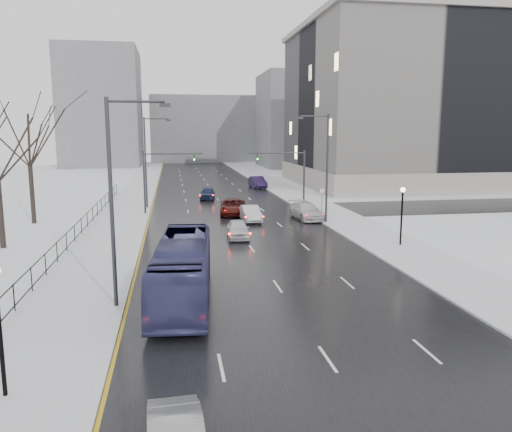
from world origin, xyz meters
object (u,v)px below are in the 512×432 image
mast_signal_right (294,173)px  sedan_right_cross (233,207)px  lamppost_r_mid (402,208)px  mast_signal_left (155,175)px  sedan_right_near (250,213)px  sedan_center_far (207,193)px  tree_park_e (34,225)px  bus (183,269)px  sedan_right_far (306,211)px  streetlight_l_far (148,158)px  no_uturn_sign (322,194)px  streetlight_l_near (116,193)px  tree_park_d (4,249)px  sedan_center_near (238,229)px  sedan_right_distant (258,182)px  streetlight_r_mid (325,163)px

mast_signal_right → sedan_right_cross: bearing=-165.8°
lamppost_r_mid → mast_signal_left: bearing=135.5°
sedan_right_near → mast_signal_right: bearing=43.9°
sedan_right_near → sedan_center_far: bearing=98.5°
tree_park_e → bus: size_ratio=1.21×
sedan_right_far → mast_signal_right: bearing=83.2°
sedan_right_cross → sedan_center_far: 12.47m
streetlight_l_far → no_uturn_sign: size_ratio=3.70×
streetlight_l_near → sedan_right_cross: size_ratio=1.76×
tree_park_d → sedan_right_cross: 22.05m
sedan_center_near → lamppost_r_mid: bearing=-19.7°
streetlight_l_far → sedan_center_far: 10.72m
sedan_right_near → sedan_right_far: size_ratio=0.82×
sedan_right_near → sedan_right_far: sedan_right_far is taller
mast_signal_right → sedan_center_near: mast_signal_right is taller
sedan_right_distant → lamppost_r_mid: bearing=-89.7°
streetlight_l_far → bus: bearing=-84.5°
tree_park_d → no_uturn_sign: size_ratio=4.63×
sedan_right_near → sedan_right_cross: (-1.15, 4.03, 0.05)m
streetlight_l_far → mast_signal_left: bearing=-78.1°
bus → sedan_center_near: bearing=76.7°
streetlight_r_mid → sedan_right_distant: bearing=92.0°
streetlight_l_near → sedan_center_far: bearing=79.9°
tree_park_e → sedan_right_near: 19.94m
lamppost_r_mid → mast_signal_right: mast_signal_right is taller
streetlight_r_mid → tree_park_d: bearing=-167.0°
streetlight_l_near → no_uturn_sign: 29.81m
lamppost_r_mid → sedan_center_far: 31.20m
streetlight_l_far → no_uturn_sign: bearing=-24.7°
lamppost_r_mid → sedan_right_far: (-3.80, 12.48, -2.10)m
streetlight_l_far → bus: streetlight_l_far is taller
sedan_right_distant → sedan_right_cross: bearing=-110.7°
streetlight_r_mid → bus: bearing=-124.7°
tree_park_d → sedan_right_near: size_ratio=2.78×
lamppost_r_mid → mast_signal_left: (-18.33, 18.00, 1.16)m
sedan_right_cross → sedan_center_far: size_ratio=1.30×
mast_signal_right → sedan_center_near: bearing=-120.9°
streetlight_r_mid → sedan_center_far: bearing=116.9°
sedan_right_far → sedan_center_far: sedan_right_far is taller
streetlight_r_mid → mast_signal_left: (-15.49, 8.00, -1.51)m
lamppost_r_mid → no_uturn_sign: lamppost_r_mid is taller
bus → sedan_right_near: (6.81, 21.46, -0.81)m
streetlight_l_near → streetlight_r_mid: bearing=50.8°
streetlight_l_near → bus: (3.01, 0.77, -4.03)m
mast_signal_right → no_uturn_sign: size_ratio=2.41×
tree_park_d → tree_park_e: (-0.40, 10.00, 0.00)m
streetlight_l_far → mast_signal_left: 4.36m
streetlight_l_near → sedan_right_near: streetlight_l_near is taller
streetlight_r_mid → sedan_right_near: bearing=161.1°
sedan_center_near → sedan_right_cross: (1.00, 11.32, 0.07)m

